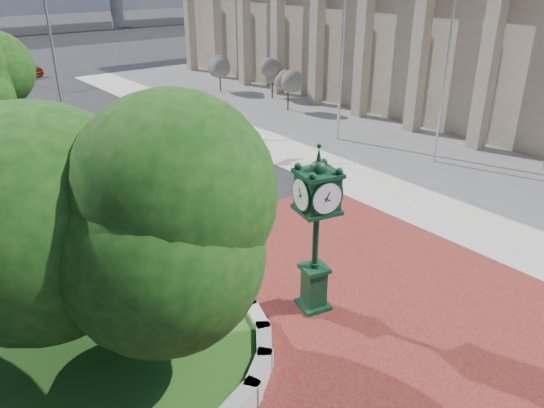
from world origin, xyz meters
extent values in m
plane|color=black|center=(0.00, 0.00, 0.00)|extent=(200.00, 200.00, 0.00)
cube|color=maroon|center=(0.00, -1.00, 0.02)|extent=(12.00, 12.00, 0.04)
cube|color=#9E9B93|center=(16.00, 10.00, 0.02)|extent=(20.00, 50.00, 0.04)
cube|color=#9E9B93|center=(-3.91, -3.01, 0.27)|extent=(1.29, 0.76, 0.54)
cube|color=#9E9B93|center=(-3.05, -2.54, 0.27)|extent=(1.20, 1.04, 0.54)
cube|color=#9E9B93|center=(-2.38, -1.84, 0.27)|extent=(1.00, 1.22, 0.54)
cube|color=#9E9B93|center=(-1.95, -0.96, 0.27)|extent=(0.71, 1.30, 0.54)
cube|color=#9E9B93|center=(-1.80, 0.00, 0.27)|extent=(0.35, 1.25, 0.54)
cube|color=#9E9B93|center=(-1.95, 0.96, 0.27)|extent=(0.71, 1.30, 0.54)
cube|color=#9E9B93|center=(-2.38, 1.84, 0.27)|extent=(1.00, 1.22, 0.54)
cube|color=#9E9B93|center=(-3.05, 2.54, 0.27)|extent=(1.20, 1.04, 0.54)
cube|color=#9E9B93|center=(-3.91, 3.01, 0.27)|extent=(1.29, 0.76, 0.54)
cylinder|color=#134315|center=(-5.00, 0.00, 0.20)|extent=(6.10, 6.10, 0.40)
cube|color=tan|center=(24.00, 12.00, 4.00)|extent=(15.00, 42.00, 8.00)
cube|color=black|center=(16.80, 12.00, 4.00)|extent=(0.30, 40.00, 5.50)
cylinder|color=#9E9B93|center=(25.00, 70.00, 3.00)|extent=(1.80, 1.80, 6.00)
cylinder|color=#38281C|center=(-5.00, 0.00, 1.08)|extent=(0.36, 0.36, 2.17)
sphere|color=black|center=(-5.00, 0.00, 3.73)|extent=(5.20, 5.20, 5.20)
cube|color=black|center=(-0.15, -1.11, 0.08)|extent=(0.92, 0.92, 0.15)
cube|color=black|center=(-0.15, -1.11, 0.67)|extent=(0.63, 0.63, 1.06)
cube|color=black|center=(-0.15, -1.11, 1.23)|extent=(0.81, 0.81, 0.12)
cylinder|color=black|center=(-0.15, -1.11, 2.10)|extent=(0.16, 0.16, 1.63)
cube|color=black|center=(-0.15, -1.11, 3.41)|extent=(1.04, 1.04, 0.87)
cylinder|color=white|center=(-0.25, -1.55, 3.41)|extent=(0.76, 0.23, 0.77)
cylinder|color=white|center=(-0.05, -0.67, 3.41)|extent=(0.76, 0.23, 0.77)
cylinder|color=white|center=(-0.59, -1.01, 3.41)|extent=(0.23, 0.76, 0.77)
cylinder|color=white|center=(0.29, -1.21, 3.41)|extent=(0.23, 0.76, 0.77)
sphere|color=black|center=(-0.15, -1.11, 4.01)|extent=(0.42, 0.42, 0.42)
cone|color=black|center=(-0.15, -1.11, 4.33)|extent=(0.17, 0.17, 0.48)
imported|color=#63130E|center=(3.08, 38.62, 0.68)|extent=(2.60, 4.25, 1.35)
cylinder|color=silver|center=(12.15, 4.01, 4.47)|extent=(0.11, 0.11, 8.93)
cylinder|color=silver|center=(11.07, 9.36, 5.56)|extent=(0.13, 0.13, 11.12)
cylinder|color=slate|center=(1.41, 23.86, 4.24)|extent=(0.15, 0.15, 8.49)
cylinder|color=#38281C|center=(12.96, 15.75, 0.60)|extent=(0.10, 0.10, 1.20)
sphere|color=#9D4E8C|center=(12.96, 15.75, 1.60)|extent=(1.20, 1.20, 1.20)
cylinder|color=#38281C|center=(14.25, 19.01, 0.60)|extent=(0.10, 0.10, 1.20)
sphere|color=#9D4E8C|center=(14.25, 19.01, 1.60)|extent=(1.20, 1.20, 1.20)
cylinder|color=#38281C|center=(12.64, 23.11, 0.60)|extent=(0.10, 0.10, 1.20)
sphere|color=#9D4E8C|center=(12.64, 23.11, 1.60)|extent=(1.20, 1.20, 1.20)
camera|label=1|loc=(-8.40, -9.81, 8.46)|focal=35.00mm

